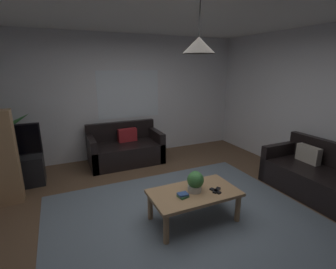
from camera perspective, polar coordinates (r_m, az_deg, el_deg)
The scene contains 18 objects.
floor at distance 3.63m, azimuth 2.06°, elevation -17.55°, with size 5.41×5.13×0.02m, color brown.
rug at distance 3.48m, azimuth 3.62°, elevation -18.97°, with size 3.52×2.82×0.01m, color slate.
wall_back at distance 5.52m, azimuth -10.04°, elevation 8.57°, with size 5.53×0.06×2.64m, color silver.
wall_right at distance 4.96m, azimuth 31.92°, elevation 5.70°, with size 0.06×5.13×2.64m, color silver.
ceiling at distance 3.12m, azimuth 2.60°, elevation 28.19°, with size 5.41×5.13×0.02m, color white.
window_pane at distance 5.50m, azimuth -9.12°, elevation 9.22°, with size 1.37×0.01×1.03m, color white.
couch_under_window at distance 5.24m, azimuth -9.91°, elevation -3.55°, with size 1.48×0.81×0.82m.
couch_right_side at distance 4.57m, azimuth 31.48°, elevation -8.65°, with size 0.81×1.55×0.82m.
coffee_table at distance 3.28m, azimuth 6.10°, elevation -14.04°, with size 1.15×0.64×0.42m.
book_on_table_0 at distance 3.11m, azimuth 3.51°, elevation -14.14°, with size 0.12×0.11×0.03m, color #387247.
book_on_table_1 at distance 3.10m, azimuth 3.48°, elevation -13.74°, with size 0.12×0.10×0.02m, color #2D4C8C.
remote_on_table_0 at distance 3.30m, azimuth 11.29°, elevation -12.64°, with size 0.05×0.16×0.02m, color black.
remote_on_table_1 at distance 3.28m, azimuth 10.99°, elevation -12.80°, with size 0.05×0.16×0.02m, color black.
potted_plant_on_table at distance 3.21m, azimuth 6.39°, elevation -10.61°, with size 0.22×0.22×0.27m.
tv_stand at distance 4.91m, azimuth -32.15°, elevation -7.50°, with size 0.90×0.44×0.50m, color black.
tv at distance 4.72m, azimuth -33.13°, elevation -1.44°, with size 0.94×0.16×0.58m.
potted_palm_corner at distance 5.36m, azimuth -32.98°, elevation -2.86°, with size 0.80×0.71×1.23m.
pendant_lamp at distance 2.87m, azimuth 7.22°, elevation 20.01°, with size 0.37×0.37×0.53m.
Camera 1 is at (-1.37, -2.71, 1.97)m, focal length 26.10 mm.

